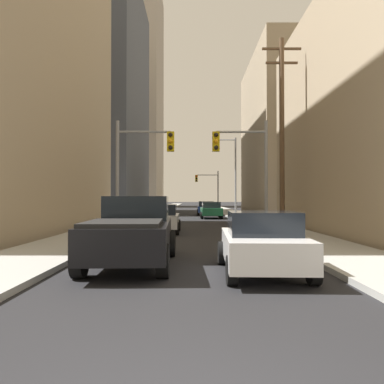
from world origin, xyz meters
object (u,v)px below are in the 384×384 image
Objects in this scene: sedan_blue at (206,208)px; traffic_signal_near_left at (142,158)px; traffic_signal_near_right at (243,158)px; sedan_white at (262,242)px; sedan_silver at (162,218)px; traffic_signal_far_right at (208,184)px; pickup_truck_black at (133,231)px; sedan_green at (211,210)px.

traffic_signal_near_left is at bearing -100.68° from sedan_blue.
sedan_blue is 0.70× the size of traffic_signal_near_right.
traffic_signal_near_right reaches higher than sedan_white.
sedan_silver is 5.43m from traffic_signal_near_right.
traffic_signal_near_left is at bearing -97.43° from traffic_signal_far_right.
pickup_truck_black is 1.29× the size of sedan_green.
sedan_silver is (0.00, 10.24, -0.16)m from pickup_truck_black.
sedan_silver is (-3.33, 11.53, 0.00)m from sedan_white.
traffic_signal_near_left reaches higher than sedan_white.
sedan_silver is 3.41m from traffic_signal_near_left.
traffic_signal_near_left is at bearing 180.00° from traffic_signal_near_right.
traffic_signal_far_right is at bearing 88.32° from sedan_green.
sedan_blue is 0.70× the size of traffic_signal_far_right.
sedan_white is at bearing -90.10° from sedan_green.
sedan_blue is 0.70× the size of traffic_signal_near_left.
sedan_blue is (-0.17, 33.94, 0.00)m from sedan_white.
sedan_green is 0.71× the size of traffic_signal_far_right.
sedan_white is 33.94m from sedan_blue.
traffic_signal_near_left is 1.00× the size of traffic_signal_far_right.
pickup_truck_black reaches higher than sedan_green.
pickup_truck_black is 32.80m from sedan_blue.
sedan_green is 1.01× the size of sedan_blue.
traffic_signal_near_right reaches higher than sedan_silver.
sedan_silver is 15.74m from sedan_green.
sedan_white is 12.02m from traffic_signal_near_right.
traffic_signal_near_left reaches higher than sedan_silver.
pickup_truck_black is 1.30× the size of sedan_blue.
pickup_truck_black is 0.91× the size of traffic_signal_near_right.
sedan_silver is at bearing 106.12° from sedan_white.
sedan_green is at bearing 89.90° from sedan_white.
sedan_white is 1.01× the size of sedan_silver.
sedan_silver is 0.70× the size of traffic_signal_near_right.
pickup_truck_black reaches higher than sedan_white.
sedan_white is at bearing -95.11° from traffic_signal_near_right.
traffic_signal_near_right reaches higher than sedan_green.
sedan_white and sedan_silver have the same top height.
sedan_silver is 0.70× the size of traffic_signal_near_left.
sedan_silver is at bearing -102.40° from sedan_green.
sedan_blue is at bearing 79.32° from traffic_signal_near_left.
traffic_signal_near_left and traffic_signal_far_right have the same top height.
traffic_signal_near_right is at bearing -86.94° from sedan_blue.
traffic_signal_near_left is at bearing 95.89° from pickup_truck_black.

